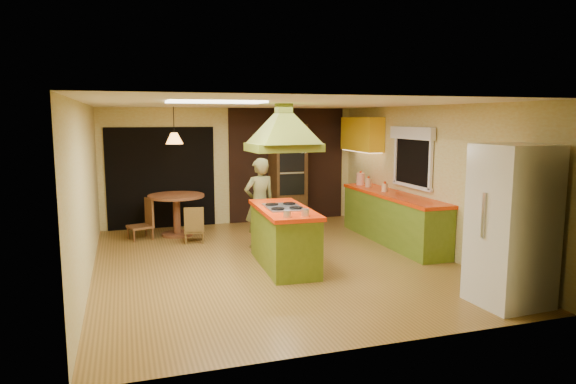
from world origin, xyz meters
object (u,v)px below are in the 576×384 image
object	(u,v)px
wall_oven	(288,174)
dining_table	(176,207)
canister_large	(360,179)
man	(260,203)
refrigerator	(512,225)
kitchen_island	(284,237)

from	to	relation	value
wall_oven	dining_table	size ratio (longest dim) A/B	1.99
dining_table	canister_large	world-z (taller)	canister_large
man	wall_oven	xyz separation A→B (m)	(1.15, 1.95, 0.28)
refrigerator	kitchen_island	bearing A→B (deg)	129.39
man	refrigerator	size ratio (longest dim) A/B	0.81
kitchen_island	canister_large	bearing A→B (deg)	45.28
refrigerator	dining_table	size ratio (longest dim) A/B	1.83
kitchen_island	wall_oven	bearing A→B (deg)	73.82
kitchen_island	wall_oven	size ratio (longest dim) A/B	0.88
refrigerator	dining_table	xyz separation A→B (m)	(-3.53, 5.06, -0.42)
kitchen_island	man	bearing A→B (deg)	94.89
wall_oven	dining_table	bearing A→B (deg)	-170.52
man	wall_oven	world-z (taller)	wall_oven
man	dining_table	distance (m)	1.92
dining_table	canister_large	distance (m)	3.76
refrigerator	wall_oven	distance (m)	5.72
man	canister_large	xyz separation A→B (m)	(2.38, 0.87, 0.24)
man	canister_large	world-z (taller)	man
canister_large	kitchen_island	bearing A→B (deg)	-137.36
wall_oven	dining_table	xyz separation A→B (m)	(-2.46, -0.56, -0.51)
man	dining_table	xyz separation A→B (m)	(-1.31, 1.39, -0.23)
refrigerator	canister_large	size ratio (longest dim) A/B	8.13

